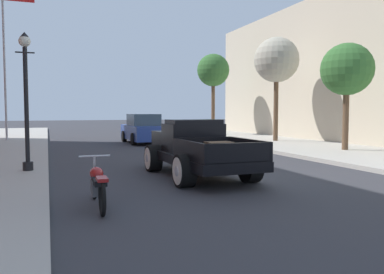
{
  "coord_description": "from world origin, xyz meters",
  "views": [
    {
      "loc": [
        -4.5,
        -10.09,
        1.82
      ],
      "look_at": [
        -0.21,
        1.57,
        1.0
      ],
      "focal_mm": 36.88,
      "sensor_mm": 36.0,
      "label": 1
    }
  ],
  "objects_px": {
    "motorcycle_parked": "(98,184)",
    "street_tree_second": "(277,61)",
    "hotrod_truck_black": "(194,149)",
    "street_tree_nearest": "(347,70)",
    "street_tree_third": "(213,71)",
    "car_background_blue": "(143,130)",
    "street_lamp_near": "(26,91)",
    "flagpole": "(8,41)"
  },
  "relations": [
    {
      "from": "street_tree_nearest",
      "to": "hotrod_truck_black",
      "type": "bearing_deg",
      "value": -158.49
    },
    {
      "from": "hotrod_truck_black",
      "to": "flagpole",
      "type": "distance_m",
      "value": 16.23
    },
    {
      "from": "hotrod_truck_black",
      "to": "street_tree_nearest",
      "type": "distance_m",
      "value": 9.2
    },
    {
      "from": "car_background_blue",
      "to": "street_tree_second",
      "type": "bearing_deg",
      "value": -21.1
    },
    {
      "from": "motorcycle_parked",
      "to": "street_tree_third",
      "type": "height_order",
      "value": "street_tree_third"
    },
    {
      "from": "street_lamp_near",
      "to": "street_tree_second",
      "type": "height_order",
      "value": "street_tree_second"
    },
    {
      "from": "street_tree_third",
      "to": "hotrod_truck_black",
      "type": "bearing_deg",
      "value": -114.93
    },
    {
      "from": "motorcycle_parked",
      "to": "car_background_blue",
      "type": "relative_size",
      "value": 0.49
    },
    {
      "from": "hotrod_truck_black",
      "to": "street_lamp_near",
      "type": "bearing_deg",
      "value": 160.95
    },
    {
      "from": "motorcycle_parked",
      "to": "street_tree_second",
      "type": "height_order",
      "value": "street_tree_second"
    },
    {
      "from": "street_tree_third",
      "to": "street_tree_nearest",
      "type": "bearing_deg",
      "value": -87.16
    },
    {
      "from": "motorcycle_parked",
      "to": "street_tree_second",
      "type": "distance_m",
      "value": 16.67
    },
    {
      "from": "street_lamp_near",
      "to": "flagpole",
      "type": "distance_m",
      "value": 13.27
    },
    {
      "from": "street_tree_second",
      "to": "street_tree_nearest",
      "type": "bearing_deg",
      "value": -90.15
    },
    {
      "from": "flagpole",
      "to": "street_tree_second",
      "type": "xyz_separation_m",
      "value": [
        14.03,
        -5.52,
        -1.15
      ]
    },
    {
      "from": "flagpole",
      "to": "street_tree_nearest",
      "type": "distance_m",
      "value": 17.99
    },
    {
      "from": "street_tree_nearest",
      "to": "street_tree_second",
      "type": "bearing_deg",
      "value": 89.85
    },
    {
      "from": "hotrod_truck_black",
      "to": "street_lamp_near",
      "type": "height_order",
      "value": "street_lamp_near"
    },
    {
      "from": "hotrod_truck_black",
      "to": "street_tree_nearest",
      "type": "relative_size",
      "value": 1.09
    },
    {
      "from": "car_background_blue",
      "to": "street_tree_second",
      "type": "distance_m",
      "value": 8.42
    },
    {
      "from": "motorcycle_parked",
      "to": "car_background_blue",
      "type": "distance_m",
      "value": 14.92
    },
    {
      "from": "hotrod_truck_black",
      "to": "street_tree_nearest",
      "type": "height_order",
      "value": "street_tree_nearest"
    },
    {
      "from": "motorcycle_parked",
      "to": "street_lamp_near",
      "type": "bearing_deg",
      "value": 107.82
    },
    {
      "from": "motorcycle_parked",
      "to": "street_lamp_near",
      "type": "distance_m",
      "value": 5.0
    },
    {
      "from": "motorcycle_parked",
      "to": "street_tree_second",
      "type": "bearing_deg",
      "value": 46.06
    },
    {
      "from": "motorcycle_parked",
      "to": "flagpole",
      "type": "relative_size",
      "value": 0.23
    },
    {
      "from": "motorcycle_parked",
      "to": "flagpole",
      "type": "xyz_separation_m",
      "value": [
        -2.84,
        17.14,
        5.33
      ]
    },
    {
      "from": "street_lamp_near",
      "to": "street_tree_third",
      "type": "height_order",
      "value": "street_tree_third"
    },
    {
      "from": "car_background_blue",
      "to": "motorcycle_parked",
      "type": "bearing_deg",
      "value": -106.4
    },
    {
      "from": "street_tree_third",
      "to": "flagpole",
      "type": "bearing_deg",
      "value": -172.01
    },
    {
      "from": "street_lamp_near",
      "to": "street_tree_nearest",
      "type": "height_order",
      "value": "street_tree_nearest"
    },
    {
      "from": "car_background_blue",
      "to": "street_lamp_near",
      "type": "bearing_deg",
      "value": -119.54
    },
    {
      "from": "hotrod_truck_black",
      "to": "street_tree_second",
      "type": "height_order",
      "value": "street_tree_second"
    },
    {
      "from": "car_background_blue",
      "to": "street_tree_third",
      "type": "bearing_deg",
      "value": 36.61
    },
    {
      "from": "hotrod_truck_black",
      "to": "car_background_blue",
      "type": "height_order",
      "value": "car_background_blue"
    },
    {
      "from": "street_tree_second",
      "to": "street_lamp_near",
      "type": "bearing_deg",
      "value": -150.16
    },
    {
      "from": "street_lamp_near",
      "to": "car_background_blue",
      "type": "bearing_deg",
      "value": 60.46
    },
    {
      "from": "car_background_blue",
      "to": "flagpole",
      "type": "height_order",
      "value": "flagpole"
    },
    {
      "from": "car_background_blue",
      "to": "street_tree_second",
      "type": "xyz_separation_m",
      "value": [
        6.98,
        -2.69,
        3.86
      ]
    },
    {
      "from": "motorcycle_parked",
      "to": "street_tree_nearest",
      "type": "height_order",
      "value": "street_tree_nearest"
    },
    {
      "from": "hotrod_truck_black",
      "to": "flagpole",
      "type": "relative_size",
      "value": 0.54
    },
    {
      "from": "street_lamp_near",
      "to": "street_tree_second",
      "type": "relative_size",
      "value": 0.67
    }
  ]
}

